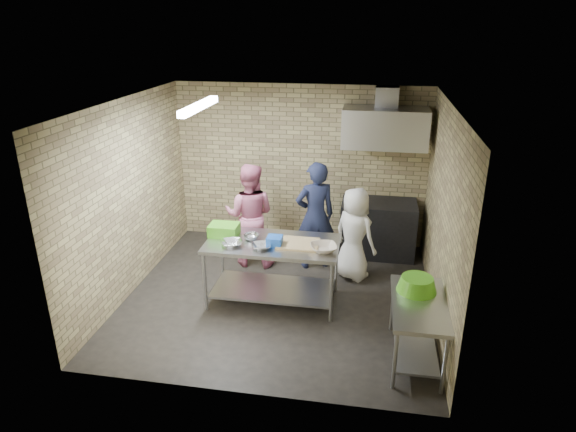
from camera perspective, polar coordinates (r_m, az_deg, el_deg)
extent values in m
plane|color=black|center=(7.20, -1.07, -9.07)|extent=(4.20, 4.20, 0.00)
plane|color=black|center=(6.26, -1.24, 12.67)|extent=(4.20, 4.20, 0.00)
cube|color=tan|center=(8.48, 1.39, 5.74)|extent=(4.20, 0.06, 2.70)
cube|color=tan|center=(4.84, -5.62, -7.24)|extent=(4.20, 0.06, 2.70)
cube|color=tan|center=(7.28, -17.61, 1.97)|extent=(0.06, 4.00, 2.70)
cube|color=tan|center=(6.57, 17.15, -0.10)|extent=(0.06, 4.00, 2.70)
cube|color=#B2B4B9|center=(6.89, -1.74, -6.34)|extent=(1.77, 0.89, 0.89)
cube|color=silver|center=(6.01, 14.38, -12.50)|extent=(0.60, 1.20, 0.75)
cube|color=black|center=(8.37, 10.16, -1.37)|extent=(1.20, 0.70, 0.90)
cube|color=silver|center=(7.93, 10.95, 9.81)|extent=(1.30, 0.60, 0.60)
cube|color=#A5A8AD|center=(8.01, 11.17, 13.17)|extent=(0.35, 0.30, 0.30)
cube|color=#3F2B19|center=(8.17, 12.97, 8.69)|extent=(0.80, 0.20, 0.04)
cube|color=white|center=(6.53, -10.08, 12.19)|extent=(0.10, 1.25, 0.08)
cube|color=#44A21E|center=(6.93, -7.28, -1.56)|extent=(0.39, 0.30, 0.16)
cube|color=blue|center=(6.57, -1.54, -2.88)|extent=(0.20, 0.20, 0.13)
cube|color=tan|center=(6.62, 1.16, -3.17)|extent=(0.54, 0.41, 0.03)
imported|color=silver|center=(6.62, -6.39, -3.12)|extent=(0.34, 0.34, 0.07)
imported|color=#B1B3B8|center=(6.79, -4.19, -2.38)|extent=(0.26, 0.26, 0.07)
imported|color=#B9BCC0|center=(6.51, -3.04, -3.48)|extent=(0.32, 0.32, 0.06)
imported|color=#C3B39C|center=(6.45, 4.07, -3.64)|extent=(0.42, 0.42, 0.08)
cylinder|color=#B22619|center=(8.14, 11.26, 9.57)|extent=(0.07, 0.07, 0.18)
cylinder|color=green|center=(8.16, 14.09, 9.26)|extent=(0.06, 0.06, 0.15)
imported|color=#151936|center=(7.67, 3.10, 0.01)|extent=(0.73, 0.62, 1.70)
imported|color=#D16E93|center=(7.80, -4.37, 0.11)|extent=(0.80, 0.63, 1.64)
imported|color=white|center=(7.45, 7.56, -2.05)|extent=(0.82, 0.77, 1.41)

